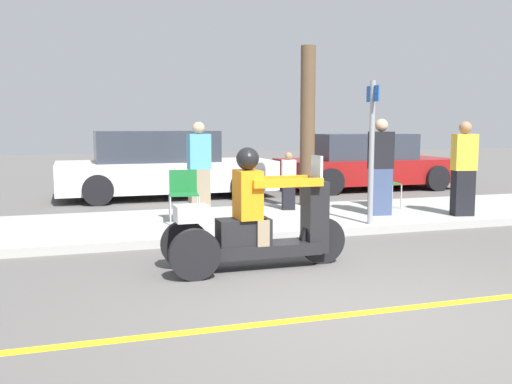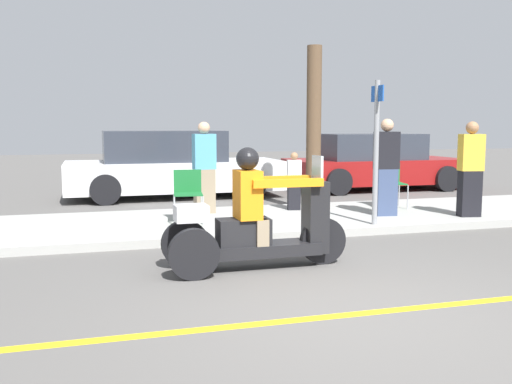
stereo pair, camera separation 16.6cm
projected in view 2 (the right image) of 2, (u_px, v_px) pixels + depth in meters
ground_plane at (363, 314)px, 5.00m from camera, size 60.00×60.00×0.00m
lane_stripe at (315, 318)px, 4.87m from camera, size 24.00×0.12×0.01m
sidewalk_strip at (234, 222)px, 9.38m from camera, size 28.00×2.80×0.12m
motorcycle_trike at (256, 225)px, 6.52m from camera, size 2.16×0.66×1.40m
spectator_near_curb at (294, 182)px, 10.28m from camera, size 0.27×0.19×1.04m
spectator_far_back at (386, 169)px, 9.62m from camera, size 0.41×0.28×1.63m
spectator_with_child at (470, 171)px, 9.51m from camera, size 0.41×0.29×1.59m
spectator_end_of_line at (204, 169)px, 9.87m from camera, size 0.39×0.25×1.59m
folding_chair_set_back at (390, 180)px, 10.65m from camera, size 0.53×0.53×0.82m
folding_chair_curbside at (188, 190)px, 9.02m from camera, size 0.52×0.52×0.82m
parked_car_lot_left at (171, 166)px, 13.00m from camera, size 4.83×2.00×1.52m
parked_car_lot_right at (373, 163)px, 14.66m from camera, size 4.52×2.11×1.43m
tree_trunk at (314, 126)px, 10.79m from camera, size 0.28×0.28×3.01m
street_sign at (376, 147)px, 8.68m from camera, size 0.08×0.36×2.20m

